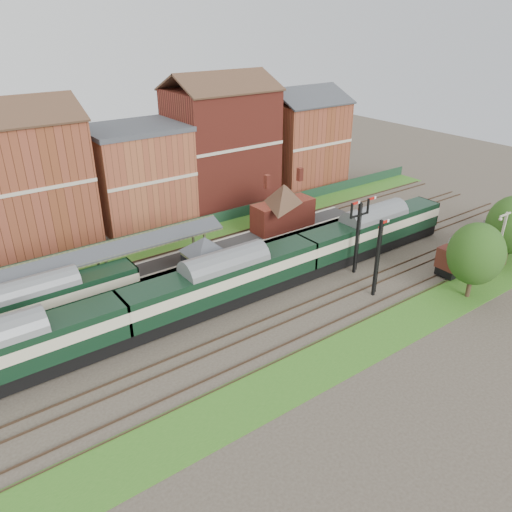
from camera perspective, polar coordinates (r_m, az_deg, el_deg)
ground at (r=49.48m, az=-0.69°, el=-4.61°), size 160.00×160.00×0.00m
grass_back at (r=61.75m, az=-9.36°, el=1.60°), size 90.00×4.50×0.06m
grass_front at (r=41.92m, az=9.09°, el=-11.28°), size 90.00×5.00×0.06m
fence at (r=63.12m, az=-10.25°, el=2.80°), size 90.00×0.12×1.50m
platform at (r=54.53m, az=-10.98°, el=-1.43°), size 55.00×3.40×1.00m
signal_box at (r=48.93m, az=-5.78°, el=-0.86°), size 5.40×5.40×6.00m
brick_hut at (r=53.82m, az=1.63°, el=-0.48°), size 3.20×2.64×2.94m
station_building at (r=61.41m, az=3.14°, el=5.75°), size 8.10×8.10×5.90m
canopy at (r=50.88m, az=-17.42°, el=0.85°), size 26.00×3.89×4.08m
semaphore_bracket at (r=52.98m, az=11.56°, el=2.62°), size 3.60×0.25×8.18m
semaphore_siding at (r=49.12m, az=13.70°, el=-0.14°), size 1.23×0.25×8.00m
yard_lamp at (r=57.93m, az=26.21°, el=1.73°), size 2.60×0.22×7.00m
town_backdrop at (r=67.05m, az=-13.55°, el=9.56°), size 69.00×10.00×16.00m
dmu_train at (r=46.77m, az=-3.53°, el=-2.79°), size 60.60×3.18×4.66m
platform_railcar at (r=47.55m, az=-23.67°, el=-5.05°), size 17.90×2.82×4.12m
goods_van_a at (r=57.50m, az=22.32°, el=0.05°), size 5.51×2.39×3.35m
goods_van_b at (r=62.68m, az=25.58°, el=1.76°), size 6.22×2.70×3.77m
tree_far at (r=51.60m, az=23.84°, el=0.22°), size 5.30×5.30×7.73m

